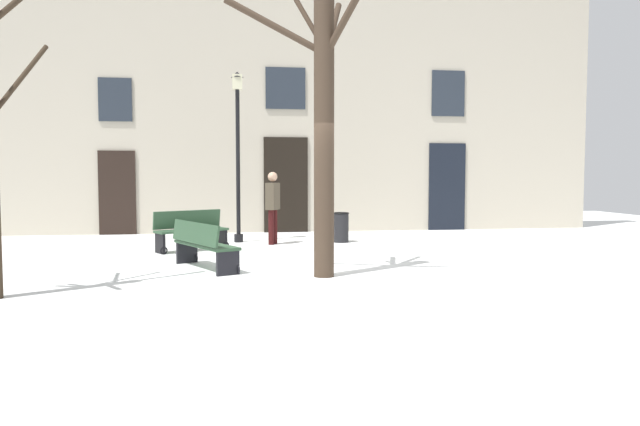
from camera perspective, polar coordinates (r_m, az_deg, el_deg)
ground_plane at (r=10.70m, az=1.09°, el=-5.33°), size 29.23×29.23×0.00m
building_facade at (r=17.73m, az=-2.76°, el=11.72°), size 18.27×0.60×8.19m
tree_left_of_center at (r=9.86m, az=0.27°, el=9.77°), size 2.20×1.71×5.08m
streetlamp at (r=14.91m, az=-7.81°, el=6.95°), size 0.30×0.30×4.16m
litter_bin at (r=14.79m, az=2.01°, el=-1.35°), size 0.40×0.40×0.74m
bench_near_lamp at (r=10.83m, az=-11.05°, el=-2.94°), size 1.25×1.84×0.85m
bench_by_litter_bin at (r=13.48m, az=-12.16°, el=-1.59°), size 1.62×1.21×0.88m
person_near_bench at (r=14.36m, az=-4.51°, el=0.85°), size 0.37×0.44×1.73m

